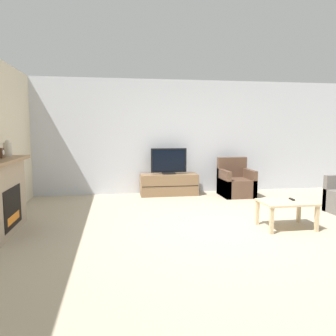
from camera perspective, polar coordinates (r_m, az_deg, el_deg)
The scene contains 9 objects.
ground_plane at distance 5.29m, azimuth 8.95°, elevation -10.16°, with size 24.00×24.00×0.00m, color tan.
wall_back at distance 7.95m, azimuth 2.39°, elevation 5.44°, with size 12.00×0.06×2.70m.
mantel_vase_right at distance 5.69m, azimuth -26.17°, elevation 3.00°, with size 0.13×0.13×0.26m.
mantel_clock at distance 5.39m, azimuth -27.10°, elevation 2.32°, with size 0.08×0.11×0.15m.
tv_stand at distance 7.68m, azimuth 0.14°, elevation -2.88°, with size 1.33×0.50×0.49m.
tv at distance 7.60m, azimuth 0.14°, elevation 1.05°, with size 0.84×0.18×0.60m.
armchair at distance 7.75m, azimuth 11.69°, elevation -2.65°, with size 0.70×0.76×0.87m.
coffee_table at distance 5.42m, azimuth 19.93°, elevation -6.10°, with size 0.81×0.57×0.43m.
remote at distance 5.54m, azimuth 20.76°, elevation -5.10°, with size 0.05×0.15×0.02m.
Camera 1 is at (-1.60, -4.80, 1.53)m, focal length 35.00 mm.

